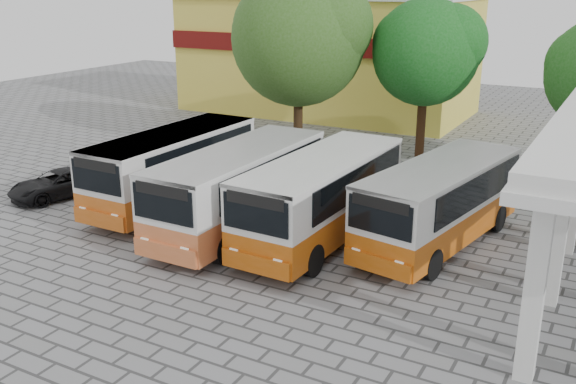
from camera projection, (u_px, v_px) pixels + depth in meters
The scene contains 9 objects.
ground at pixel (288, 271), 21.13m from camera, with size 90.00×90.00×0.00m, color slate.
shophouse_block at pixel (328, 54), 46.52m from camera, with size 20.40×10.40×8.30m.
bus_far_left at pixel (173, 164), 26.96m from camera, with size 2.76×8.72×3.14m.
bus_centre_left at pixel (239, 185), 24.06m from camera, with size 2.78×8.84×3.18m.
bus_centre_right at pixel (322, 193), 23.15m from camera, with size 2.94×8.79×3.14m.
bus_far_right at pixel (441, 199), 22.73m from camera, with size 3.98×8.74×3.02m.
tree_left at pixel (300, 34), 33.53m from camera, with size 7.43×7.08×9.81m.
tree_middle at pixel (427, 49), 33.13m from camera, with size 5.82×5.54×8.40m.
parked_car at pixel (58, 184), 28.35m from camera, with size 1.98×4.29×1.19m, color black.
Camera 1 is at (9.29, -16.89, 9.05)m, focal length 40.00 mm.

